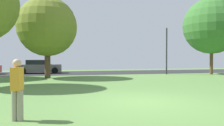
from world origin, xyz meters
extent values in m
plane|color=#5B8442|center=(0.00, 0.00, 0.00)|extent=(44.00, 44.00, 0.00)
cube|color=#28282B|center=(0.00, 16.00, 0.00)|extent=(44.00, 6.40, 0.01)
cylinder|color=brown|center=(-4.00, 10.69, 1.12)|extent=(0.45, 0.45, 2.24)
sphere|color=olive|center=(-4.00, 10.69, 4.08)|extent=(4.69, 4.69, 4.69)
cylinder|color=brown|center=(11.29, 11.18, 1.58)|extent=(0.31, 0.31, 3.16)
sphere|color=#38702D|center=(11.29, 11.18, 4.71)|extent=(5.42, 5.42, 5.42)
cylinder|color=gray|center=(-4.05, -1.51, 0.39)|extent=(0.14, 0.14, 0.78)
cylinder|color=gray|center=(-3.90, -1.54, 0.39)|extent=(0.14, 0.14, 0.78)
cube|color=orange|center=(-3.98, -1.52, 1.07)|extent=(0.29, 0.36, 0.59)
sphere|color=tan|center=(-3.98, -1.52, 1.47)|extent=(0.21, 0.21, 0.21)
cube|color=slate|center=(-5.12, 16.34, 0.54)|extent=(4.38, 1.89, 0.78)
cube|color=black|center=(-5.34, 16.34, 1.16)|extent=(2.10, 1.66, 0.46)
cylinder|color=black|center=(-3.59, 17.29, 0.32)|extent=(0.64, 0.22, 0.64)
cylinder|color=black|center=(-3.59, 15.40, 0.32)|extent=(0.64, 0.22, 0.64)
cylinder|color=black|center=(-6.66, 17.29, 0.32)|extent=(0.64, 0.22, 0.64)
cylinder|color=black|center=(-6.66, 15.40, 0.32)|extent=(0.64, 0.22, 0.64)
cylinder|color=#2D2D33|center=(7.07, 12.20, 2.25)|extent=(0.14, 0.14, 4.50)
camera|label=1|loc=(-2.86, -7.47, 1.61)|focal=35.21mm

